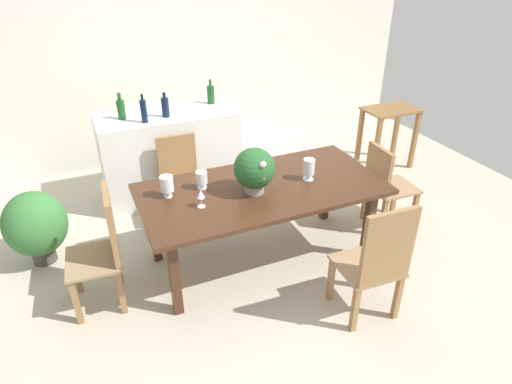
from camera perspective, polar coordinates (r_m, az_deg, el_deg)
name	(u,v)px	position (r m, az deg, el deg)	size (l,w,h in m)	color
ground_plane	(264,261)	(4.18, 1.09, -8.92)	(7.04, 7.04, 0.00)	#BCB29E
back_wall	(180,60)	(5.87, -9.84, 16.44)	(6.40, 0.10, 2.60)	silver
dining_table	(262,195)	(3.84, 0.77, -0.38)	(2.10, 1.04, 0.76)	#422616
chair_head_end	(104,245)	(3.65, -19.06, -6.49)	(0.44, 0.48, 1.00)	olive
chair_foot_end	(385,184)	(4.60, 16.36, 1.04)	(0.46, 0.42, 0.90)	olive
chair_near_right	(377,261)	(3.40, 15.38, -8.52)	(0.48, 0.46, 1.04)	olive
chair_far_left	(180,174)	(4.64, -9.73, 2.25)	(0.44, 0.43, 0.90)	olive
flower_centerpiece	(254,169)	(3.62, -0.20, 2.94)	(0.34, 0.34, 0.39)	gray
crystal_vase_left	(202,178)	(3.76, -7.04, 1.77)	(0.10, 0.10, 0.16)	silver
crystal_vase_center_near	(167,184)	(3.67, -11.45, 0.98)	(0.11, 0.11, 0.19)	silver
crystal_vase_right	(309,168)	(3.89, 6.83, 3.13)	(0.10, 0.10, 0.20)	silver
wine_glass	(201,195)	(3.49, -7.16, -0.37)	(0.07, 0.07, 0.15)	silver
kitchen_counter	(170,154)	(5.13, -11.05, 4.79)	(1.50, 0.67, 0.98)	silver
wine_bottle_dark	(211,94)	(5.16, -5.86, 12.43)	(0.08, 0.08, 0.28)	#194C1E
wine_bottle_amber	(144,111)	(4.69, -14.29, 10.12)	(0.06, 0.06, 0.30)	#0F1E38
wine_bottle_green	(121,109)	(4.85, -17.01, 10.21)	(0.08, 0.08, 0.28)	#194C1E
wine_bottle_clear	(165,107)	(4.81, -11.63, 10.71)	(0.08, 0.08, 0.26)	#0F1E38
side_table	(389,125)	(5.91, 16.77, 8.31)	(0.67, 0.44, 0.79)	brown
potted_plant_floor	(36,225)	(4.42, -26.56, -3.83)	(0.55, 0.55, 0.71)	#423D38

